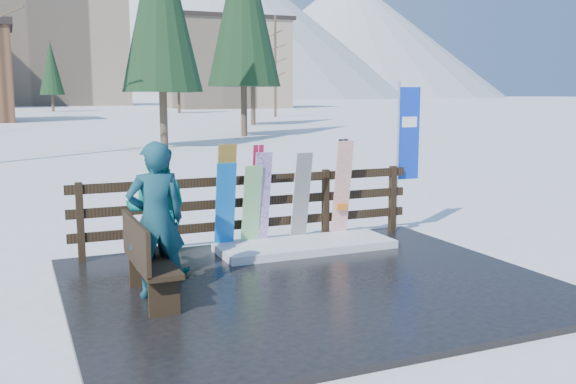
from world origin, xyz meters
name	(u,v)px	position (x,y,z in m)	size (l,w,h in m)	color
ground	(312,288)	(0.00, 0.00, 0.00)	(700.00, 700.00, 0.00)	white
deck	(312,285)	(0.00, 0.00, 0.04)	(6.00, 5.00, 0.08)	black
fence	(252,204)	(0.00, 2.20, 0.74)	(5.60, 0.10, 1.15)	black
snow_patch	(305,246)	(0.65, 1.60, 0.14)	(2.73, 1.00, 0.12)	white
bench	(146,258)	(-2.09, 0.09, 0.60)	(0.41, 1.50, 0.97)	black
snowboard_0	(225,207)	(-0.51, 1.98, 0.76)	(0.30, 0.03, 1.38)	blue
snowboard_1	(251,207)	(-0.09, 1.98, 0.74)	(0.28, 0.03, 1.34)	silver
snowboard_2	(226,198)	(-0.50, 1.98, 0.91)	(0.28, 0.03, 1.67)	yellow
snowboard_3	(262,200)	(0.08, 1.98, 0.84)	(0.26, 0.03, 1.53)	white
snowboard_4	(301,198)	(0.75, 1.98, 0.82)	(0.28, 0.03, 1.50)	black
snowboard_5	(342,190)	(1.49, 1.98, 0.90)	(0.28, 0.03, 1.65)	white
ski_pair_a	(257,196)	(0.02, 2.05, 0.89)	(0.16, 0.23, 1.62)	#A31436
ski_pair_b	(340,189)	(1.48, 2.05, 0.91)	(0.17, 0.23, 1.66)	black
rental_flag	(406,139)	(2.88, 2.25, 1.69)	(0.45, 0.04, 2.60)	silver
person_front	(156,220)	(-1.93, 0.23, 1.01)	(0.67, 0.44, 1.85)	#175C5A
person_back	(157,211)	(-1.72, 1.14, 0.94)	(0.84, 0.65, 1.72)	#05594E
resort_buildings	(33,51)	(1.03, 115.41, 9.81)	(73.00, 87.60, 22.60)	tan
trees	(95,56)	(3.20, 47.67, 5.42)	(42.09, 68.75, 12.25)	#382B1E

